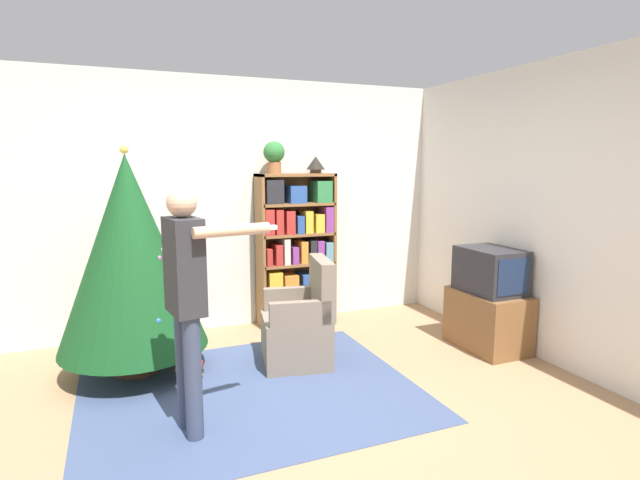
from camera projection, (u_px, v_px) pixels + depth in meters
name	position (u px, v px, depth m)	size (l,w,h in m)	color
ground_plane	(293.00, 405.00, 3.60)	(14.00, 14.00, 0.00)	#9E7A56
wall_back	(229.00, 205.00, 5.23)	(8.00, 0.10, 2.60)	silver
wall_right	(552.00, 213.00, 4.30)	(0.10, 8.00, 2.60)	silver
area_rug	(251.00, 392.00, 3.80)	(2.47, 2.02, 0.01)	#3D4C70
bookshelf	(297.00, 251.00, 5.33)	(0.82, 0.32, 1.62)	brown
tv_stand	(488.00, 320.00, 4.68)	(0.48, 0.73, 0.54)	brown
television	(490.00, 270.00, 4.61)	(0.43, 0.59, 0.41)	#28282D
game_remote	(493.00, 298.00, 4.39)	(0.04, 0.12, 0.02)	white
christmas_tree	(130.00, 253.00, 4.03)	(1.18, 1.18, 1.87)	#4C3323
armchair	(301.00, 327.00, 4.32)	(0.67, 0.66, 0.92)	#7A6B5B
standing_person	(187.00, 292.00, 3.11)	(0.68, 0.46, 1.58)	#38425B
potted_plant	(274.00, 155.00, 5.10)	(0.22, 0.22, 0.33)	#935B38
table_lamp	(316.00, 164.00, 5.29)	(0.20, 0.20, 0.18)	#473828
book_pile_near_tree	(190.00, 371.00, 4.04)	(0.24, 0.19, 0.12)	#5B899E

